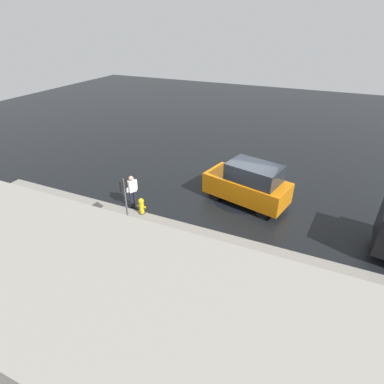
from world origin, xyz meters
The scene contains 9 objects.
ground_plane centered at (0.00, 0.00, 0.00)m, with size 60.00×60.00×0.00m, color black.
kerb_strip centered at (0.00, 4.20, 0.02)m, with size 24.00×3.20×0.04m, color gray.
moving_hatchback centered at (-0.12, -0.16, 1.03)m, with size 4.20×2.59×2.06m.
fire_hydrant centered at (3.97, 2.70, 0.40)m, with size 0.42×0.31×0.80m.
pedestrian centered at (4.63, 2.36, 0.96)m, with size 0.38×0.52×1.62m.
metal_railing centered at (-2.43, 5.06, 0.74)m, with size 9.04×0.04×1.05m.
sign_post centered at (3.82, 3.94, 1.58)m, with size 0.07×0.44×2.40m.
puddle_patch centered at (0.24, -0.43, 0.00)m, with size 2.83×2.83×0.01m, color black.
building_block centered at (0.34, 10.28, 2.53)m, with size 12.48×2.40×5.06m, color gray.
Camera 1 is at (-2.69, 12.13, 7.63)m, focal length 28.00 mm.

